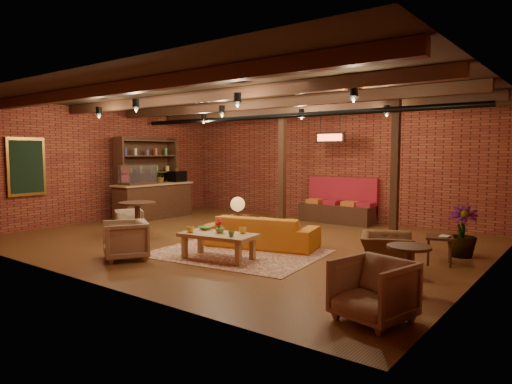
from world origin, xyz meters
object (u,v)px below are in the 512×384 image
Objects in this scene: coffee_table at (218,236)px; round_table_left at (137,214)px; sofa at (262,231)px; round_table_right at (409,262)px; side_table_book at (439,238)px; side_table_lamp at (238,208)px; armchair_a at (129,221)px; armchair_far at (373,287)px; armchair_b at (126,238)px; plant_tall at (464,181)px; armchair_right at (387,246)px.

coffee_table is 1.73× the size of round_table_left.
round_table_right is at bearing 144.40° from sofa.
sofa reaches higher than side_table_book.
side_table_lamp is at bearing -171.87° from side_table_book.
armchair_a is 0.93× the size of round_table_right.
side_table_book is at bearing 94.55° from round_table_right.
armchair_far reaches higher than side_table_book.
round_table_right is at bearing -63.88° from armchair_a.
coffee_table is 2.14× the size of round_table_right.
armchair_far is at bearing 29.26° from armchair_b.
round_table_left is at bearing 177.29° from round_table_right.
side_table_lamp is 2.86m from armchair_a.
round_table_right is at bearing -90.00° from plant_tall.
armchair_b reaches higher than coffee_table.
round_table_right is (0.16, -2.06, 0.00)m from side_table_book.
plant_tall reaches higher than side_table_book.
round_table_right is at bearing -0.11° from coffee_table.
armchair_right is at bearing 159.97° from sofa.
armchair_a is at bearing -161.92° from plant_tall.
coffee_table is at bearing -63.17° from side_table_lamp.
side_table_lamp is 1.27× the size of armchair_b.
armchair_far is at bearing -90.00° from round_table_right.
plant_tall is at bearing 18.76° from side_table_lamp.
plant_tall is (0.16, 0.86, 0.97)m from side_table_book.
coffee_table is 1.68m from side_table_lamp.
armchair_right is at bearing 58.33° from armchair_b.
side_table_book is at bearing -100.81° from plant_tall.
armchair_far reaches higher than sofa.
side_table_lamp is 4.53m from plant_tall.
armchair_b is 4.62m from armchair_right.
side_table_lamp is at bearing -161.24° from plant_tall.
armchair_b is 0.27× the size of plant_tall.
round_table_right is (4.25, -1.48, -0.29)m from side_table_lamp.
armchair_a is 0.83× the size of armchair_b.
sofa is at bearing 62.58° from armchair_right.
armchair_a is at bearing 155.21° from round_table_left.
coffee_table is 1.69m from armchair_b.
round_table_left reaches higher than side_table_book.
side_table_lamp reaches higher than armchair_far.
side_table_book is at bearing -46.78° from armchair_a.
armchair_right is at bearing -6.50° from side_table_lamp.
armchair_right reaches higher than armchair_b.
armchair_a is 0.81× the size of armchair_far.
armchair_a is 1.16× the size of side_table_book.
armchair_a is at bearing -162.99° from side_table_lamp.
sofa is 4.07× the size of side_table_book.
armchair_a is 6.23m from armchair_right.
plant_tall is at bearing 39.75° from coffee_table.
armchair_right reaches higher than side_table_book.
coffee_table reaches higher than side_table_book.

